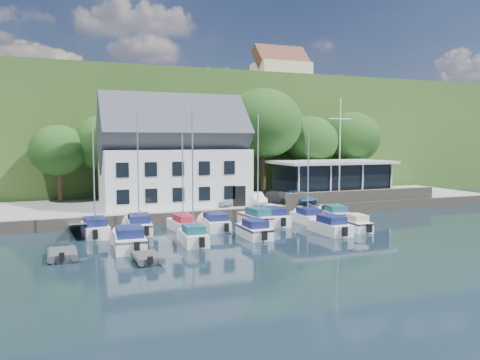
{
  "coord_description": "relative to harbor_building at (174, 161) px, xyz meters",
  "views": [
    {
      "loc": [
        -17.46,
        -29.55,
        7.36
      ],
      "look_at": [
        -2.75,
        9.0,
        3.89
      ],
      "focal_mm": 35.0,
      "sensor_mm": 36.0,
      "label": 1
    }
  ],
  "objects": [
    {
      "name": "field_patch",
      "position": [
        15.0,
        53.5,
        10.8
      ],
      "size": [
        50.0,
        30.0,
        0.3
      ],
      "primitive_type": "cube",
      "color": "#5D6E37",
      "rests_on": "hillside"
    },
    {
      "name": "boat_r2_0",
      "position": [
        -6.32,
        -14.08,
        -4.57
      ],
      "size": [
        2.56,
        6.35,
        1.56
      ],
      "primitive_type": null,
      "rotation": [
        0.0,
        0.0,
        -0.06
      ],
      "color": "white",
      "rests_on": "ground"
    },
    {
      "name": "tree_4",
      "position": [
        18.76,
        5.7,
        0.35
      ],
      "size": [
        6.88,
        6.88,
        9.41
      ],
      "primitive_type": null,
      "color": "#193810",
      "rests_on": "quay"
    },
    {
      "name": "ground",
      "position": [
        7.0,
        -16.5,
        -5.35
      ],
      "size": [
        180.0,
        180.0,
        0.0
      ],
      "primitive_type": "plane",
      "color": "black",
      "rests_on": "ground"
    },
    {
      "name": "club_pavilion",
      "position": [
        18.0,
        -0.5,
        -2.3
      ],
      "size": [
        13.2,
        7.2,
        4.1
      ],
      "primitive_type": null,
      "color": "black",
      "rests_on": "quay"
    },
    {
      "name": "flagpole",
      "position": [
        16.75,
        -4.06,
        1.05
      ],
      "size": [
        2.59,
        0.2,
        10.79
      ],
      "primitive_type": null,
      "color": "white",
      "rests_on": "quay"
    },
    {
      "name": "quay_face",
      "position": [
        7.0,
        -5.5,
        -4.85
      ],
      "size": [
        60.0,
        0.3,
        1.0
      ],
      "primitive_type": "cube",
      "color": "#685F53",
      "rests_on": "ground"
    },
    {
      "name": "gangway",
      "position": [
        -9.5,
        -7.5,
        -5.35
      ],
      "size": [
        1.2,
        6.0,
        1.4
      ],
      "primitive_type": null,
      "color": "silver",
      "rests_on": "ground"
    },
    {
      "name": "boat_r1_5",
      "position": [
        6.77,
        -8.84,
        -4.6
      ],
      "size": [
        1.98,
        6.09,
        1.51
      ],
      "primitive_type": null,
      "rotation": [
        0.0,
        0.0,
        0.01
      ],
      "color": "white",
      "rests_on": "ground"
    },
    {
      "name": "boat_r1_3",
      "position": [
        1.34,
        -9.38,
        -4.65
      ],
      "size": [
        2.51,
        5.95,
        1.41
      ],
      "primitive_type": null,
      "rotation": [
        0.0,
        0.0,
        -0.09
      ],
      "color": "white",
      "rests_on": "ground"
    },
    {
      "name": "boat_r1_2",
      "position": [
        -1.33,
        -9.09,
        -1.2
      ],
      "size": [
        2.31,
        5.94,
        8.29
      ],
      "primitive_type": null,
      "rotation": [
        0.0,
        0.0,
        0.11
      ],
      "color": "white",
      "rests_on": "ground"
    },
    {
      "name": "boat_r2_1",
      "position": [
        -1.88,
        -14.21,
        -1.01
      ],
      "size": [
        1.98,
        5.05,
        8.69
      ],
      "primitive_type": null,
      "rotation": [
        0.0,
        0.0,
        -0.04
      ],
      "color": "white",
      "rests_on": "ground"
    },
    {
      "name": "farmhouse",
      "position": [
        29.0,
        35.5,
        14.75
      ],
      "size": [
        10.4,
        7.0,
        8.2
      ],
      "primitive_type": null,
      "color": "beige",
      "rests_on": "hillside"
    },
    {
      "name": "boat_r1_7",
      "position": [
        13.04,
        -9.06,
        -4.64
      ],
      "size": [
        2.66,
        5.36,
        1.41
      ],
      "primitive_type": null,
      "rotation": [
        0.0,
        0.0,
        -0.13
      ],
      "color": "white",
      "rests_on": "ground"
    },
    {
      "name": "boat_r1_1",
      "position": [
        -4.82,
        -8.51,
        -0.76
      ],
      "size": [
        2.5,
        6.45,
        9.19
      ],
      "primitive_type": null,
      "rotation": [
        0.0,
        0.0,
        -0.08
      ],
      "color": "white",
      "rests_on": "ground"
    },
    {
      "name": "tree_1",
      "position": [
        -6.1,
        6.18,
        0.23
      ],
      "size": [
        6.7,
        6.7,
        9.16
      ],
      "primitive_type": null,
      "color": "#193810",
      "rests_on": "quay"
    },
    {
      "name": "boat_r2_3",
      "position": [
        9.32,
        -14.29,
        -4.62
      ],
      "size": [
        2.13,
        5.86,
        1.46
      ],
      "primitive_type": null,
      "rotation": [
        0.0,
        0.0,
        0.03
      ],
      "color": "white",
      "rests_on": "ground"
    },
    {
      "name": "car_white",
      "position": [
        7.57,
        -3.27,
        -3.74
      ],
      "size": [
        1.62,
        3.82,
        1.23
      ],
      "primitive_type": "imported",
      "rotation": [
        0.0,
        0.0,
        -0.09
      ],
      "color": "silver",
      "rests_on": "quay"
    },
    {
      "name": "boat_r1_4",
      "position": [
        5.36,
        -8.95,
        -0.6
      ],
      "size": [
        2.8,
        6.19,
        9.51
      ],
      "primitive_type": null,
      "rotation": [
        0.0,
        0.0,
        0.13
      ],
      "color": "white",
      "rests_on": "ground"
    },
    {
      "name": "car_silver",
      "position": [
        3.82,
        -2.81,
        -3.78
      ],
      "size": [
        2.03,
        3.56,
        1.14
      ],
      "primitive_type": "imported",
      "rotation": [
        0.0,
        0.0,
        0.21
      ],
      "color": "silver",
      "rests_on": "quay"
    },
    {
      "name": "tree_0",
      "position": [
        -10.74,
        5.81,
        -0.35
      ],
      "size": [
        5.86,
        5.86,
        8.0
      ],
      "primitive_type": null,
      "color": "#193810",
      "rests_on": "quay"
    },
    {
      "name": "dinghy_1",
      "position": [
        -5.78,
        -17.94,
        -5.03
      ],
      "size": [
        1.76,
        2.83,
        0.64
      ],
      "primitive_type": null,
      "rotation": [
        0.0,
        0.0,
        0.04
      ],
      "color": "#343539",
      "rests_on": "ground"
    },
    {
      "name": "boat_r2_2",
      "position": [
        3.09,
        -13.57,
        -4.65
      ],
      "size": [
        1.9,
        5.23,
        1.39
      ],
      "primitive_type": null,
      "rotation": [
        0.0,
        0.0,
        0.0
      ],
      "color": "white",
      "rests_on": "ground"
    },
    {
      "name": "boat_r1_0",
      "position": [
        -8.2,
        -8.65,
        -0.89
      ],
      "size": [
        2.32,
        6.03,
        8.92
      ],
      "primitive_type": null,
      "rotation": [
        0.0,
        0.0,
        0.07
      ],
      "color": "white",
      "rests_on": "ground"
    },
    {
      "name": "dinghy_0",
      "position": [
        -10.6,
        -15.28,
        -4.99
      ],
      "size": [
        1.92,
        3.13,
        0.72
      ],
      "primitive_type": null,
      "rotation": [
        0.0,
        0.0,
        0.02
      ],
      "color": "#343539",
      "rests_on": "ground"
    },
    {
      "name": "quay",
      "position": [
        7.0,
        1.0,
        -4.85
      ],
      "size": [
        60.0,
        13.0,
        1.0
      ],
      "primitive_type": "cube",
      "color": "gray",
      "rests_on": "ground"
    },
    {
      "name": "tree_5",
      "position": [
        24.77,
        5.64,
        0.7
      ],
      "size": [
        7.39,
        7.39,
        10.09
      ],
      "primitive_type": null,
      "color": "#193810",
      "rests_on": "quay"
    },
    {
      "name": "hillside",
      "position": [
        7.0,
        45.5,
        2.65
      ],
      "size": [
        160.0,
        75.0,
        16.0
      ],
      "primitive_type": "cube",
      "color": "#2D4F1D",
      "rests_on": "ground"
    },
    {
      "name": "car_blue",
      "position": [
        12.23,
        -3.78,
        -3.68
      ],
      "size": [
        1.87,
        4.04,
        1.34
      ],
      "primitive_type": "imported",
      "rotation": [
        0.0,
        0.0,
        0.08
      ],
      "color": "#2D5589",
      "rests_on": "quay"
    },
    {
      "name": "boat_r1_6",
      "position": [
        10.0,
        -9.48,
        -1.17
      ],
      "size": [
        2.03,
        5.29,
        8.35
      ],
      "primitive_type": null,
      "rotation": [
        0.0,
        0.0,
        -0.0
      ],
      "color": "white",
      "rests_on": "ground"
    },
    {
      "name": "tree_3",
      "position": [
        12.09,
        5.12,
        1.92
      ],
      "size": [
        9.18,
        9.18,
        12.54
      ],
      "primitive_type": null,
      "color": "#193810",
      "rests_on": "quay"
    },
    {
      "name": "harbor_building",
      "position": [
        0.0,
        0.0,
        0.0
      ],
      "size": [
        14.4,
        8.2,
        8.7
      ],
      "primitive_type": null,
      "color": "white",
      "rests_on": "quay"
    },
    {
      "name": "car_dgrey",
      "position": [
        10.23,
        -3.23,
        -3.74
      ],
      "size": [
        2.98,
        4.53,
        1.22
      ],
      "primitive_type": "imported",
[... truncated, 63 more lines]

